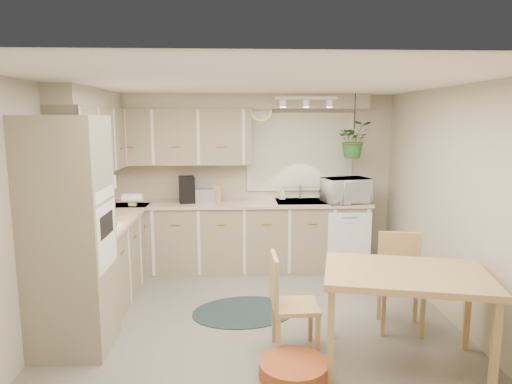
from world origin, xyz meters
TOP-DOWN VIEW (x-y plane):
  - floor at (0.00, 0.00)m, footprint 4.20×4.20m
  - ceiling at (0.00, 0.00)m, footprint 4.20×4.20m
  - wall_back at (0.00, 2.10)m, footprint 4.00×0.04m
  - wall_front at (0.00, -2.10)m, footprint 4.00×0.04m
  - wall_left at (-2.00, 0.00)m, footprint 0.04×4.20m
  - wall_right at (2.00, 0.00)m, footprint 0.04×4.20m
  - base_cab_left at (-1.70, 0.88)m, footprint 0.60×1.85m
  - base_cab_back at (-0.20, 1.80)m, footprint 3.60×0.60m
  - counter_left at (-1.69, 0.88)m, footprint 0.64×1.89m
  - counter_back at (-0.20, 1.79)m, footprint 3.64×0.64m
  - oven_stack at (-1.68, -0.38)m, footprint 0.65×0.65m
  - wall_oven_face at (-1.35, -0.38)m, footprint 0.02×0.56m
  - upper_cab_left at (-1.82, 1.00)m, footprint 0.35×2.00m
  - upper_cab_back at (-1.00, 1.93)m, footprint 2.00×0.35m
  - soffit_left at (-1.85, 1.00)m, footprint 0.30×2.00m
  - soffit_back at (-0.20, 1.95)m, footprint 3.60×0.30m
  - cooktop at (-1.68, 0.30)m, footprint 0.52×0.58m
  - range_hood at (-1.70, 0.30)m, footprint 0.40×0.60m
  - window_blinds at (0.70, 2.07)m, footprint 1.40×0.02m
  - window_frame at (0.70, 2.08)m, footprint 1.50×0.02m
  - sink at (0.70, 1.80)m, footprint 0.70×0.48m
  - dishwasher_front at (1.30, 1.49)m, footprint 0.58×0.02m
  - track_light_bar at (0.70, 1.55)m, footprint 0.80×0.04m
  - wall_clock at (0.15, 2.07)m, footprint 0.30×0.03m
  - dining_table at (1.19, -0.80)m, footprint 1.48×1.15m
  - chair_left at (0.31, -0.52)m, footprint 0.43×0.43m
  - chair_back at (1.41, -0.13)m, footprint 0.52×0.52m
  - braided_rug at (-0.13, 0.32)m, footprint 1.25×1.02m
  - pet_bed at (0.25, -0.94)m, footprint 0.71×0.71m
  - microwave at (1.29, 1.70)m, footprint 0.67×0.48m
  - soap_bottle at (0.44, 1.95)m, footprint 0.09×0.18m
  - hanging_plant at (1.37, 1.70)m, footprint 0.45×0.50m
  - coffee_maker at (-0.87, 1.80)m, footprint 0.24×0.28m
  - toaster at (-0.65, 1.82)m, footprint 0.32×0.20m
  - knife_block at (-0.46, 1.85)m, footprint 0.11×0.11m

SIDE VIEW (x-z plane):
  - floor at x=0.00m, z-range 0.00..0.00m
  - braided_rug at x=-0.13m, z-range 0.00..0.01m
  - pet_bed at x=0.25m, z-range 0.00..0.13m
  - dining_table at x=1.19m, z-range 0.00..0.83m
  - dishwasher_front at x=1.30m, z-range 0.01..0.84m
  - chair_left at x=0.31m, z-range 0.00..0.90m
  - base_cab_left at x=-1.70m, z-range 0.00..0.90m
  - base_cab_back at x=-0.20m, z-range 0.00..0.90m
  - chair_back at x=1.41m, z-range 0.00..0.94m
  - sink at x=0.70m, z-range 0.85..0.95m
  - counter_left at x=-1.69m, z-range 0.90..0.94m
  - counter_back at x=-0.20m, z-range 0.90..0.94m
  - cooktop at x=-1.68m, z-range 0.93..0.95m
  - soap_bottle at x=0.44m, z-range 0.94..1.02m
  - toaster at x=-0.65m, z-range 0.94..1.12m
  - oven_stack at x=-1.68m, z-range 0.00..2.10m
  - wall_oven_face at x=-1.35m, z-range 0.76..1.34m
  - knife_block at x=-0.46m, z-range 0.94..1.17m
  - coffee_maker at x=-0.87m, z-range 0.94..1.30m
  - microwave at x=1.29m, z-range 0.94..1.35m
  - wall_back at x=0.00m, z-range 0.00..2.40m
  - wall_front at x=0.00m, z-range 0.00..2.40m
  - wall_left at x=-2.00m, z-range 0.00..2.40m
  - wall_right at x=2.00m, z-range 0.00..2.40m
  - range_hood at x=-1.70m, z-range 1.33..1.47m
  - window_blinds at x=0.70m, z-range 1.10..2.10m
  - window_frame at x=0.70m, z-range 1.05..2.15m
  - hanging_plant at x=1.37m, z-range 1.55..1.93m
  - upper_cab_left at x=-1.82m, z-range 1.45..2.20m
  - upper_cab_back at x=-1.00m, z-range 1.45..2.20m
  - wall_clock at x=0.15m, z-range 2.03..2.33m
  - soffit_left at x=-1.85m, z-range 2.20..2.40m
  - soffit_back at x=-0.20m, z-range 2.20..2.40m
  - track_light_bar at x=0.70m, z-range 2.31..2.35m
  - ceiling at x=0.00m, z-range 2.40..2.40m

